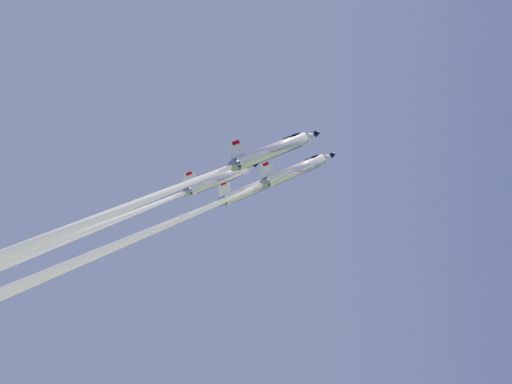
{
  "coord_description": "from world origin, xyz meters",
  "views": [
    {
      "loc": [
        4.02,
        -92.06,
        64.42
      ],
      "look_at": [
        0.0,
        0.0,
        89.99
      ],
      "focal_mm": 40.0,
      "sensor_mm": 36.0,
      "label": 1
    }
  ],
  "objects_px": {
    "jet_right": "(144,201)",
    "jet_left": "(164,226)",
    "jet_lead": "(192,214)",
    "jet_slot": "(127,215)"
  },
  "relations": [
    {
      "from": "jet_right",
      "to": "jet_left",
      "type": "bearing_deg",
      "value": 151.15
    },
    {
      "from": "jet_lead",
      "to": "jet_right",
      "type": "distance_m",
      "value": 11.47
    },
    {
      "from": "jet_right",
      "to": "jet_lead",
      "type": "bearing_deg",
      "value": 124.87
    },
    {
      "from": "jet_left",
      "to": "jet_right",
      "type": "xyz_separation_m",
      "value": [
        0.14,
        -14.55,
        0.42
      ]
    },
    {
      "from": "jet_lead",
      "to": "jet_right",
      "type": "xyz_separation_m",
      "value": [
        -4.97,
        -10.33,
        -0.49
      ]
    },
    {
      "from": "jet_left",
      "to": "jet_right",
      "type": "bearing_deg",
      "value": -28.85
    },
    {
      "from": "jet_lead",
      "to": "jet_slot",
      "type": "height_order",
      "value": "jet_lead"
    },
    {
      "from": "jet_right",
      "to": "jet_slot",
      "type": "distance_m",
      "value": 8.14
    },
    {
      "from": "jet_slot",
      "to": "jet_right",
      "type": "bearing_deg",
      "value": 1.33
    },
    {
      "from": "jet_lead",
      "to": "jet_slot",
      "type": "xyz_separation_m",
      "value": [
        -9.13,
        -3.34,
        -0.92
      ]
    }
  ]
}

